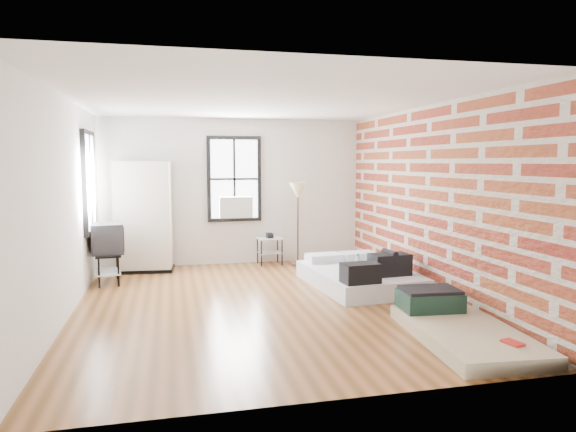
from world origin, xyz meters
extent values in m
plane|color=#593617|center=(0.00, 0.00, 0.00)|extent=(6.00, 6.00, 0.00)
cube|color=silver|center=(0.00, 3.00, 1.40)|extent=(5.00, 0.01, 2.80)
cube|color=silver|center=(0.00, -3.00, 1.40)|extent=(5.00, 0.01, 2.80)
cube|color=silver|center=(-2.50, 0.00, 1.40)|extent=(0.01, 6.00, 2.80)
cube|color=brown|center=(2.50, 0.00, 1.40)|extent=(0.02, 6.00, 2.80)
cube|color=white|center=(0.00, 0.00, 2.80)|extent=(5.00, 6.00, 0.01)
cube|color=white|center=(0.00, 2.95, 1.65)|extent=(0.90, 0.02, 1.50)
cube|color=black|center=(-0.48, 2.97, 1.65)|extent=(0.07, 0.08, 1.64)
cube|color=black|center=(0.48, 2.97, 1.65)|extent=(0.07, 0.08, 1.64)
cube|color=black|center=(0.00, 2.97, 2.44)|extent=(0.90, 0.08, 0.07)
cube|color=black|center=(0.00, 2.97, 0.86)|extent=(0.90, 0.08, 0.07)
cube|color=black|center=(0.00, 2.94, 1.65)|extent=(0.04, 0.02, 1.50)
cube|color=black|center=(0.00, 2.94, 1.65)|extent=(0.90, 0.02, 0.04)
cube|color=silver|center=(0.00, 2.83, 1.12)|extent=(0.62, 0.30, 0.40)
cube|color=white|center=(-2.45, 1.80, 1.65)|extent=(0.02, 0.90, 1.50)
cube|color=black|center=(-2.47, 1.32, 1.65)|extent=(0.08, 0.07, 1.64)
cube|color=black|center=(-2.47, 2.29, 1.65)|extent=(0.08, 0.07, 1.64)
cube|color=black|center=(-2.47, 1.80, 2.44)|extent=(0.08, 0.90, 0.07)
cube|color=black|center=(-2.47, 1.80, 0.86)|extent=(0.08, 0.90, 0.07)
cube|color=black|center=(-2.44, 1.80, 1.65)|extent=(0.02, 0.04, 1.50)
cube|color=black|center=(-2.44, 1.80, 1.65)|extent=(0.02, 0.90, 0.04)
cube|color=white|center=(1.75, 0.67, 0.13)|extent=(1.69, 2.18, 0.27)
cube|color=white|center=(1.35, 1.45, 0.33)|extent=(0.62, 0.43, 0.13)
cube|color=white|center=(2.00, 1.51, 0.33)|extent=(0.62, 0.43, 0.13)
cube|color=black|center=(2.01, 0.21, 0.43)|extent=(0.62, 0.40, 0.32)
cylinder|color=black|center=(2.01, 0.21, 0.61)|extent=(0.12, 0.38, 0.09)
cube|color=black|center=(1.39, -0.17, 0.41)|extent=(0.54, 0.37, 0.28)
cylinder|color=silver|center=(1.65, 0.61, 0.39)|extent=(0.08, 0.08, 0.24)
cylinder|color=blue|center=(1.65, 0.61, 0.52)|extent=(0.04, 0.04, 0.03)
cube|color=#C1B38B|center=(1.95, -1.96, 0.08)|extent=(1.17, 2.02, 0.15)
cube|color=#142F25|center=(1.90, -1.24, 0.27)|extent=(0.76, 0.57, 0.23)
cube|color=black|center=(1.90, -1.24, 0.40)|extent=(0.71, 0.52, 0.04)
cube|color=#B0221C|center=(2.11, -2.54, 0.17)|extent=(0.18, 0.23, 0.03)
cube|color=black|center=(-1.69, 2.65, 0.03)|extent=(1.05, 0.66, 0.06)
cube|color=beige|center=(-1.69, 2.65, 1.03)|extent=(1.01, 0.62, 1.93)
cylinder|color=black|center=(0.45, 2.55, 0.25)|extent=(0.02, 0.02, 0.51)
cylinder|color=black|center=(0.86, 2.58, 0.25)|extent=(0.02, 0.02, 0.51)
cylinder|color=black|center=(0.43, 2.86, 0.25)|extent=(0.02, 0.02, 0.51)
cylinder|color=black|center=(0.83, 2.89, 0.25)|extent=(0.02, 0.02, 0.51)
cube|color=silver|center=(0.64, 2.72, 0.51)|extent=(0.49, 0.40, 0.02)
cube|color=silver|center=(0.64, 2.72, 0.23)|extent=(0.47, 0.38, 0.02)
cube|color=black|center=(0.64, 2.72, 0.57)|extent=(0.12, 0.17, 0.09)
cylinder|color=#321F10|center=(1.15, 2.53, 0.01)|extent=(0.23, 0.23, 0.03)
cylinder|color=#321F10|center=(1.15, 2.53, 0.71)|extent=(0.03, 0.03, 1.37)
cone|color=tan|center=(1.15, 2.53, 1.44)|extent=(0.34, 0.34, 0.30)
cylinder|color=black|center=(-2.33, 1.47, 0.24)|extent=(0.03, 0.03, 0.49)
cylinder|color=black|center=(-2.04, 1.51, 0.24)|extent=(0.03, 0.03, 0.49)
cylinder|color=black|center=(-2.40, 2.05, 0.24)|extent=(0.03, 0.03, 0.49)
cylinder|color=black|center=(-2.11, 2.09, 0.24)|extent=(0.03, 0.03, 0.49)
cube|color=black|center=(-2.22, 1.78, 0.49)|extent=(0.48, 0.74, 0.03)
cube|color=silver|center=(-2.22, 1.78, 0.19)|extent=(0.45, 0.72, 0.02)
cube|color=black|center=(-2.22, 1.78, 0.74)|extent=(0.55, 0.62, 0.49)
cube|color=black|center=(-1.98, 1.81, 0.74)|extent=(0.08, 0.46, 0.39)
camera|label=1|loc=(-1.20, -6.89, 1.97)|focal=32.00mm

